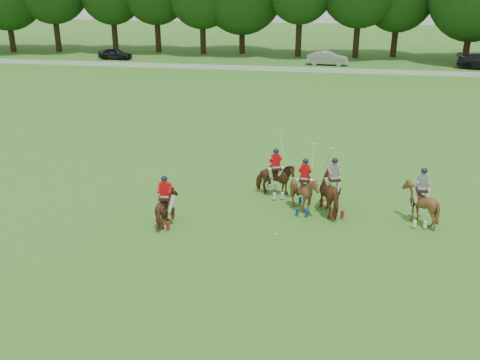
% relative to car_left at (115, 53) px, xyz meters
% --- Properties ---
extents(ground, '(180.00, 180.00, 0.00)m').
position_rel_car_left_xyz_m(ground, '(20.56, -42.50, -0.65)').
color(ground, '#2D641C').
rests_on(ground, ground).
extents(boundary_rail, '(120.00, 0.10, 0.44)m').
position_rel_car_left_xyz_m(boundary_rail, '(20.56, -4.50, -0.43)').
color(boundary_rail, white).
rests_on(boundary_rail, ground).
extents(car_left, '(3.89, 1.70, 1.31)m').
position_rel_car_left_xyz_m(car_left, '(0.00, 0.00, 0.00)').
color(car_left, black).
rests_on(car_left, ground).
extents(car_mid, '(4.43, 1.69, 1.44)m').
position_rel_car_left_xyz_m(car_mid, '(24.02, 0.00, 0.07)').
color(car_mid, '#AAABB0').
rests_on(car_mid, ground).
extents(polo_red_a, '(1.05, 1.71, 2.12)m').
position_rel_car_left_xyz_m(polo_red_a, '(18.05, -40.16, 0.10)').
color(polo_red_a, '#4F2E15').
rests_on(polo_red_a, ground).
extents(polo_red_b, '(1.91, 1.79, 2.80)m').
position_rel_car_left_xyz_m(polo_red_b, '(22.10, -36.44, 0.15)').
color(polo_red_b, '#4F2E15').
rests_on(polo_red_b, ground).
extents(polo_red_c, '(1.42, 1.58, 2.92)m').
position_rel_car_left_xyz_m(polo_red_c, '(23.48, -37.91, 0.21)').
color(polo_red_c, '#4F2E15').
rests_on(polo_red_c, ground).
extents(polo_stripe_a, '(1.69, 2.32, 3.01)m').
position_rel_car_left_xyz_m(polo_stripe_a, '(24.68, -37.91, 0.26)').
color(polo_stripe_a, '#4F2E15').
rests_on(polo_stripe_a, ground).
extents(polo_stripe_b, '(1.39, 1.56, 2.39)m').
position_rel_car_left_xyz_m(polo_stripe_b, '(28.18, -38.29, 0.22)').
color(polo_stripe_b, '#4F2E15').
rests_on(polo_stripe_b, ground).
extents(polo_ball, '(0.09, 0.09, 0.09)m').
position_rel_car_left_xyz_m(polo_ball, '(22.55, -40.40, -0.61)').
color(polo_ball, white).
rests_on(polo_ball, ground).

